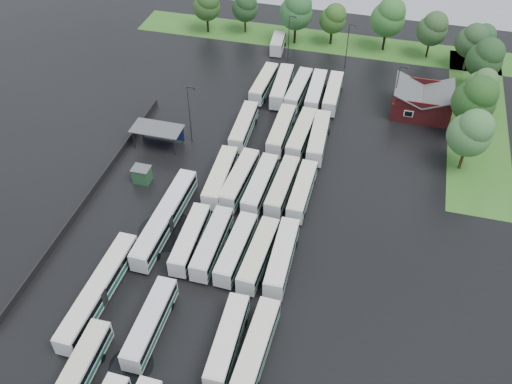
# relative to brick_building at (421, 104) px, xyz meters

# --- Properties ---
(ground) EXTENTS (160.00, 160.00, 0.00)m
(ground) POSITION_rel_brick_building_xyz_m (-24.00, -42.77, -1.87)
(ground) COLOR black
(ground) RESTS_ON ground
(brick_building) EXTENTS (10.07, 8.60, 5.39)m
(brick_building) POSITION_rel_brick_building_xyz_m (0.00, 0.00, 0.00)
(brick_building) COLOR maroon
(brick_building) RESTS_ON ground
(wash_shed) EXTENTS (8.20, 4.20, 3.58)m
(wash_shed) POSITION_rel_brick_building_xyz_m (-41.20, -20.74, 1.12)
(wash_shed) COLOR #2D2D30
(wash_shed) RESTS_ON ground
(utility_hut) EXTENTS (2.70, 2.20, 2.62)m
(utility_hut) POSITION_rel_brick_building_xyz_m (-40.20, -30.17, -0.55)
(utility_hut) COLOR #214B2A
(utility_hut) RESTS_ON ground
(grass_strip_north) EXTENTS (80.00, 10.00, 0.01)m
(grass_strip_north) POSITION_rel_brick_building_xyz_m (-22.00, 22.03, -1.86)
(grass_strip_north) COLOR #31681F
(grass_strip_north) RESTS_ON ground
(grass_strip_east) EXTENTS (10.00, 50.00, 0.01)m
(grass_strip_east) POSITION_rel_brick_building_xyz_m (10.00, 0.03, -1.86)
(grass_strip_east) COLOR #31681F
(grass_strip_east) RESTS_ON ground
(west_fence) EXTENTS (0.10, 50.00, 1.20)m
(west_fence) POSITION_rel_brick_building_xyz_m (-46.20, -34.77, -1.27)
(west_fence) COLOR #2D2D30
(west_fence) RESTS_ON ground
(bus_r1c0) EXTENTS (2.58, 11.71, 3.25)m
(bus_r1c0) POSITION_rel_brick_building_xyz_m (-28.22, -55.19, -0.08)
(bus_r1c0) COLOR silver
(bus_r1c0) RESTS_ON ground
(bus_r1c3) EXTENTS (2.83, 11.63, 3.22)m
(bus_r1c3) POSITION_rel_brick_building_xyz_m (-18.82, -55.19, -0.10)
(bus_r1c3) COLOR silver
(bus_r1c3) RESTS_ON ground
(bus_r1c4) EXTENTS (2.83, 12.00, 3.33)m
(bus_r1c4) POSITION_rel_brick_building_xyz_m (-15.43, -55.16, -0.04)
(bus_r1c4) COLOR silver
(bus_r1c4) RESTS_ON ground
(bus_r2c0) EXTENTS (2.80, 11.48, 3.17)m
(bus_r2c0) POSITION_rel_brick_building_xyz_m (-28.31, -41.33, -0.12)
(bus_r2c0) COLOR silver
(bus_r2c0) RESTS_ON ground
(bus_r2c1) EXTENTS (2.53, 11.68, 3.25)m
(bus_r2c1) POSITION_rel_brick_building_xyz_m (-25.23, -41.31, -0.08)
(bus_r2c1) COLOR silver
(bus_r2c1) RESTS_ON ground
(bus_r2c2) EXTENTS (2.85, 11.56, 3.20)m
(bus_r2c2) POSITION_rel_brick_building_xyz_m (-21.86, -41.42, -0.11)
(bus_r2c2) COLOR silver
(bus_r2c2) RESTS_ON ground
(bus_r2c3) EXTENTS (2.93, 11.72, 3.24)m
(bus_r2c3) POSITION_rel_brick_building_xyz_m (-18.74, -41.70, -0.09)
(bus_r2c3) COLOR silver
(bus_r2c3) RESTS_ON ground
(bus_r2c4) EXTENTS (2.87, 12.01, 3.32)m
(bus_r2c4) POSITION_rel_brick_building_xyz_m (-15.68, -41.34, -0.04)
(bus_r2c4) COLOR silver
(bus_r2c4) RESTS_ON ground
(bus_r3c0) EXTENTS (3.08, 12.17, 3.36)m
(bus_r3c0) POSITION_rel_brick_building_xyz_m (-28.24, -28.24, -0.02)
(bus_r3c0) COLOR silver
(bus_r3c0) RESTS_ON ground
(bus_r3c1) EXTENTS (3.13, 12.05, 3.32)m
(bus_r3c1) POSITION_rel_brick_building_xyz_m (-25.35, -27.91, -0.04)
(bus_r3c1) COLOR silver
(bus_r3c1) RESTS_ON ground
(bus_r3c2) EXTENTS (2.83, 11.93, 3.30)m
(bus_r3c2) POSITION_rel_brick_building_xyz_m (-22.02, -28.31, -0.05)
(bus_r3c2) COLOR silver
(bus_r3c2) RESTS_ON ground
(bus_r3c3) EXTENTS (2.85, 11.71, 3.24)m
(bus_r3c3) POSITION_rel_brick_building_xyz_m (-18.77, -27.76, -0.08)
(bus_r3c3) COLOR silver
(bus_r3c3) RESTS_ON ground
(bus_r3c4) EXTENTS (2.50, 11.43, 3.18)m
(bus_r3c4) POSITION_rel_brick_building_xyz_m (-15.74, -27.94, -0.12)
(bus_r3c4) COLOR silver
(bus_r3c4) RESTS_ON ground
(bus_r4c0) EXTENTS (2.92, 11.70, 3.23)m
(bus_r4c0) POSITION_rel_brick_building_xyz_m (-28.43, -14.66, -0.09)
(bus_r4c0) COLOR silver
(bus_r4c0) RESTS_ON ground
(bus_r4c2) EXTENTS (2.58, 11.87, 3.30)m
(bus_r4c2) POSITION_rel_brick_building_xyz_m (-22.12, -14.11, -0.05)
(bus_r4c2) COLOR silver
(bus_r4c2) RESTS_ON ground
(bus_r4c3) EXTENTS (2.99, 11.98, 3.31)m
(bus_r4c3) POSITION_rel_brick_building_xyz_m (-18.65, -14.27, -0.04)
(bus_r4c3) COLOR silver
(bus_r4c3) RESTS_ON ground
(bus_r4c4) EXTENTS (3.14, 12.16, 3.35)m
(bus_r4c4) POSITION_rel_brick_building_xyz_m (-15.74, -14.56, -0.02)
(bus_r4c4) COLOR silver
(bus_r4c4) RESTS_ON ground
(bus_r5c0) EXTENTS (2.84, 11.49, 3.17)m
(bus_r5c0) POSITION_rel_brick_building_xyz_m (-28.59, -0.52, -0.12)
(bus_r5c0) COLOR silver
(bus_r5c0) RESTS_ON ground
(bus_r5c1) EXTENTS (3.12, 12.03, 3.32)m
(bus_r5c1) POSITION_rel_brick_building_xyz_m (-25.11, -0.74, -0.04)
(bus_r5c1) COLOR silver
(bus_r5c1) RESTS_ON ground
(bus_r5c2) EXTENTS (3.02, 11.79, 3.25)m
(bus_r5c2) POSITION_rel_brick_building_xyz_m (-21.95, -0.94, -0.08)
(bus_r5c2) COLOR silver
(bus_r5c2) RESTS_ON ground
(bus_r5c3) EXTENTS (2.81, 11.72, 3.24)m
(bus_r5c3) POSITION_rel_brick_building_xyz_m (-18.74, -0.80, -0.08)
(bus_r5c3) COLOR silver
(bus_r5c3) RESTS_ON ground
(bus_r5c4) EXTENTS (2.71, 11.49, 3.18)m
(bus_r5c4) POSITION_rel_brick_building_xyz_m (-15.68, -0.51, -0.12)
(bus_r5c4) COLOR silver
(bus_r5c4) RESTS_ON ground
(artic_bus_west_b) EXTENTS (2.94, 18.16, 3.36)m
(artic_bus_west_b) POSITION_rel_brick_building_xyz_m (-32.98, -38.53, -0.00)
(artic_bus_west_b) COLOR silver
(artic_bus_west_b) RESTS_ON ground
(artic_bus_west_c) EXTENTS (2.75, 17.40, 3.22)m
(artic_bus_west_c) POSITION_rel_brick_building_xyz_m (-36.19, -52.41, -0.08)
(artic_bus_west_c) COLOR silver
(artic_bus_west_c) RESTS_ON ground
(minibus) EXTENTS (3.00, 6.70, 2.84)m
(minibus) POSITION_rel_brick_building_xyz_m (-29.78, 15.64, -0.29)
(minibus) COLOR silver
(minibus) RESTS_ON ground
(tree_north_0) EXTENTS (5.82, 5.82, 9.65)m
(tree_north_0) POSITION_rel_brick_building_xyz_m (-46.27, 19.83, 4.34)
(tree_north_0) COLOR black
(tree_north_0) RESTS_ON ground
(tree_north_1) EXTENTS (5.49, 5.49, 9.10)m
(tree_north_1) POSITION_rel_brick_building_xyz_m (-38.38, 21.79, 3.98)
(tree_north_1) COLOR black
(tree_north_1) RESTS_ON ground
(tree_north_2) EXTENTS (6.87, 6.87, 11.37)m
(tree_north_2) POSITION_rel_brick_building_xyz_m (-26.89, 19.65, 5.45)
(tree_north_2) COLOR black
(tree_north_2) RESTS_ON ground
(tree_north_3) EXTENTS (5.48, 5.46, 9.05)m
(tree_north_3) POSITION_rel_brick_building_xyz_m (-19.43, 21.27, 3.95)
(tree_north_3) COLOR black
(tree_north_3) RESTS_ON ground
(tree_north_4) EXTENTS (6.92, 6.92, 11.47)m
(tree_north_4) POSITION_rel_brick_building_xyz_m (-8.44, 21.50, 5.51)
(tree_north_4) COLOR black
(tree_north_4) RESTS_ON ground
(tree_north_5) EXTENTS (5.98, 5.98, 9.91)m
(tree_north_5) POSITION_rel_brick_building_xyz_m (0.41, 20.69, 4.51)
(tree_north_5) COLOR black
(tree_north_5) RESTS_ON ground
(tree_north_6) EXTENTS (5.40, 5.40, 8.95)m
(tree_north_6) POSITION_rel_brick_building_xyz_m (9.72, 19.76, 3.89)
(tree_north_6) COLOR black
(tree_north_6) RESTS_ON ground
(tree_east_0) EXTENTS (6.68, 6.68, 11.06)m
(tree_east_0) POSITION_rel_brick_building_xyz_m (7.06, -14.45, 5.25)
(tree_east_0) COLOR #3D2515
(tree_east_0) RESTS_ON ground
(tree_east_1) EXTENTS (7.06, 7.06, 11.69)m
(tree_east_1) POSITION_rel_brick_building_xyz_m (7.75, -5.50, 5.65)
(tree_east_1) COLOR #332214
(tree_east_1) RESTS_ON ground
(tree_east_2) EXTENTS (5.31, 5.28, 8.75)m
(tree_east_2) POSITION_rel_brick_building_xyz_m (9.43, 2.74, 3.76)
(tree_east_2) COLOR black
(tree_east_2) RESTS_ON ground
(tree_east_3) EXTENTS (6.55, 6.55, 10.86)m
(tree_east_3) POSITION_rel_brick_building_xyz_m (9.91, 9.90, 5.12)
(tree_east_3) COLOR black
(tree_east_3) RESTS_ON ground
(tree_east_4) EXTENTS (5.90, 5.90, 9.77)m
(tree_east_4) POSITION_rel_brick_building_xyz_m (7.83, 17.66, 4.42)
(tree_east_4) COLOR #3C2C1C
(tree_east_4) RESTS_ON ground
(lamp_post_ne) EXTENTS (1.47, 0.29, 9.53)m
(lamp_post_ne) POSITION_rel_brick_building_xyz_m (-4.66, -1.66, 3.67)
(lamp_post_ne) COLOR #2D2D30
(lamp_post_ne) RESTS_ON ground
(lamp_post_nw) EXTENTS (1.64, 0.32, 10.64)m
(lamp_post_nw) POSITION_rel_brick_building_xyz_m (-36.23, -18.54, 4.31)
(lamp_post_nw) COLOR #2D2D30
(lamp_post_nw) RESTS_ON ground
(lamp_post_back_w) EXTENTS (1.49, 0.29, 9.64)m
(lamp_post_back_w) POSITION_rel_brick_building_xyz_m (-26.64, 11.97, 3.73)
(lamp_post_back_w) COLOR #2D2D30
(lamp_post_back_w) RESTS_ON ground
(lamp_post_back_e) EXTENTS (1.44, 0.28, 9.33)m
(lamp_post_back_e) POSITION_rel_brick_building_xyz_m (-15.09, 12.14, 3.55)
(lamp_post_back_e) COLOR #2D2D30
(lamp_post_back_e) RESTS_ON ground
(puddle_0) EXTENTS (5.09, 5.09, 0.01)m
(puddle_0) POSITION_rel_brick_building_xyz_m (-28.76, -59.99, -1.86)
(puddle_0) COLOR black
(puddle_0) RESTS_ON ground
(puddle_2) EXTENTS (8.07, 8.07, 0.01)m
(puddle_2) POSITION_rel_brick_building_xyz_m (-32.70, -39.27, -1.86)
(puddle_2) COLOR black
(puddle_2) RESTS_ON ground
(puddle_3) EXTENTS (3.20, 3.20, 0.01)m
(puddle_3) POSITION_rel_brick_building_xyz_m (-19.61, -45.31, -1.86)
(puddle_3) COLOR black
(puddle_3) RESTS_ON ground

